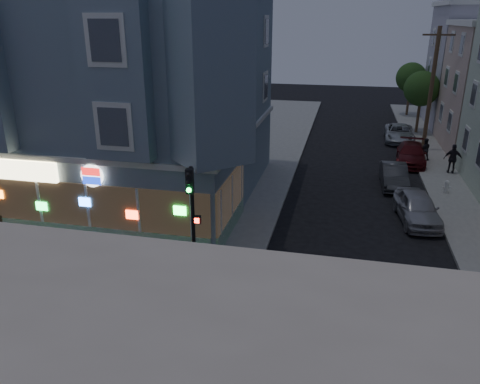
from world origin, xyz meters
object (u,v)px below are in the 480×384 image
(street_tree_far, at_px, (411,78))
(pedestrian_a, at_px, (425,149))
(pedestrian_b, at_px, (453,159))
(fire_hydrant, at_px, (447,186))
(street_tree_near, at_px, (422,89))
(parked_car_a, at_px, (417,208))
(parked_car_c, at_px, (411,154))
(trash_can, at_px, (0,223))
(running_child, at_px, (313,282))
(traffic_signal, at_px, (192,205))
(utility_pole, at_px, (431,88))
(parked_car_b, at_px, (394,176))
(parked_car_d, at_px, (399,133))

(street_tree_far, xyz_separation_m, pedestrian_a, (-0.54, -16.91, -3.00))
(pedestrian_b, height_order, fire_hydrant, pedestrian_b)
(street_tree_near, xyz_separation_m, parked_car_a, (-2.34, -20.00, -3.18))
(street_tree_near, height_order, parked_car_a, street_tree_near)
(parked_car_a, relative_size, parked_car_c, 0.91)
(trash_can, bearing_deg, street_tree_near, 49.99)
(running_child, distance_m, parked_car_a, 9.38)
(running_child, height_order, traffic_signal, traffic_signal)
(utility_pole, height_order, fire_hydrant, utility_pole)
(utility_pole, height_order, running_child, utility_pole)
(running_child, bearing_deg, utility_pole, 89.35)
(pedestrian_a, relative_size, trash_can, 1.74)
(running_child, relative_size, pedestrian_a, 0.94)
(pedestrian_a, bearing_deg, street_tree_near, -95.22)
(traffic_signal, distance_m, trash_can, 10.72)
(pedestrian_a, height_order, parked_car_a, pedestrian_a)
(street_tree_near, distance_m, parked_car_c, 10.24)
(parked_car_b, distance_m, traffic_signal, 15.75)
(running_child, xyz_separation_m, fire_hydrant, (6.71, 12.46, -0.18))
(street_tree_far, relative_size, parked_car_a, 1.20)
(fire_hydrant, bearing_deg, traffic_signal, -133.32)
(pedestrian_b, relative_size, parked_car_b, 0.46)
(street_tree_near, xyz_separation_m, street_tree_far, (0.00, 8.00, 0.00))
(pedestrian_b, bearing_deg, parked_car_d, -68.68)
(pedestrian_b, bearing_deg, running_child, 69.58)
(street_tree_near, height_order, parked_car_c, street_tree_near)
(parked_car_c, bearing_deg, parked_car_a, -88.77)
(utility_pole, height_order, traffic_signal, utility_pole)
(utility_pole, xyz_separation_m, pedestrian_b, (1.00, -5.71, -3.69))
(pedestrian_b, bearing_deg, pedestrian_a, -59.91)
(parked_car_a, height_order, trash_can, parked_car_a)
(utility_pole, height_order, parked_car_b, utility_pole)
(pedestrian_a, bearing_deg, traffic_signal, 57.93)
(parked_car_d, bearing_deg, parked_car_a, -89.88)
(street_tree_far, relative_size, pedestrian_b, 2.76)
(street_tree_far, bearing_deg, utility_pole, -90.82)
(street_tree_far, distance_m, parked_car_c, 17.96)
(trash_can, bearing_deg, street_tree_far, 57.31)
(trash_can, bearing_deg, fire_hydrant, 25.37)
(street_tree_near, distance_m, pedestrian_b, 12.07)
(street_tree_near, bearing_deg, running_child, -103.75)
(parked_car_b, distance_m, fire_hydrant, 3.02)
(street_tree_far, distance_m, running_child, 36.99)
(pedestrian_b, relative_size, parked_car_d, 0.39)
(street_tree_far, distance_m, pedestrian_b, 19.93)
(running_child, xyz_separation_m, pedestrian_b, (7.70, 16.49, 0.37))
(street_tree_near, xyz_separation_m, pedestrian_b, (0.80, -11.71, -2.82))
(street_tree_far, bearing_deg, parked_car_d, -98.88)
(traffic_signal, distance_m, fire_hydrant, 16.80)
(pedestrian_a, bearing_deg, running_child, 69.96)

